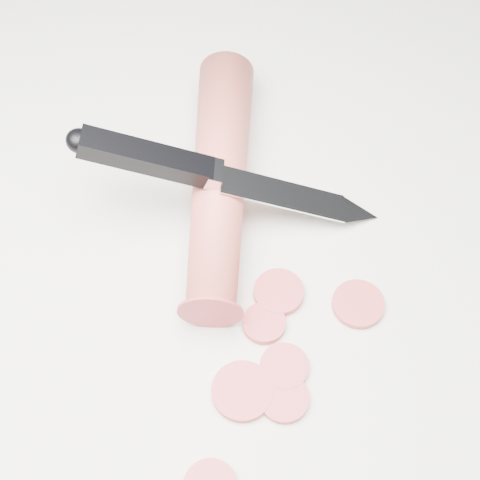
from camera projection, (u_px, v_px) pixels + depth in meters
ground at (235, 296)px, 0.48m from camera, size 2.40×2.40×0.00m
carrot at (219, 178)px, 0.51m from camera, size 0.18×0.19×0.04m
carrot_slice_1 at (284, 367)px, 0.45m from camera, size 0.03×0.03×0.01m
carrot_slice_2 at (279, 292)px, 0.48m from camera, size 0.04×0.04×0.01m
carrot_slice_3 at (358, 304)px, 0.47m from camera, size 0.04×0.04×0.01m
carrot_slice_4 at (264, 323)px, 0.47m from camera, size 0.03×0.03×0.01m
carrot_slice_5 at (242, 391)px, 0.44m from camera, size 0.04×0.04×0.01m
carrot_slice_6 at (284, 398)px, 0.44m from camera, size 0.03×0.03×0.01m
kitchen_knife at (232, 176)px, 0.48m from camera, size 0.19×0.17×0.09m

